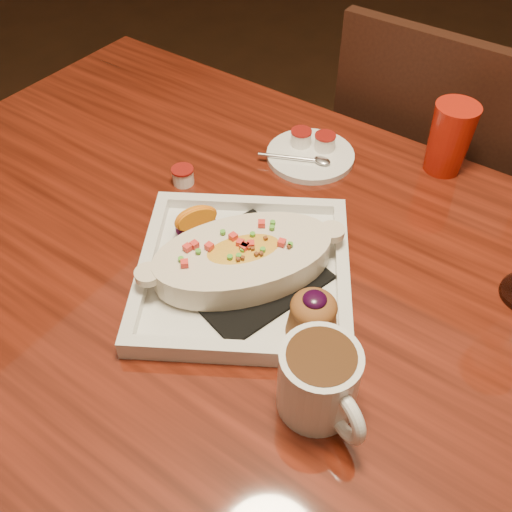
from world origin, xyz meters
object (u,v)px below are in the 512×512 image
Objects in this scene: coffee_mug at (320,380)px; saucer at (310,152)px; chair_far at (427,192)px; table at (280,332)px; plate at (248,267)px; red_tumbler at (450,139)px.

saucer is at bearing 147.57° from coffee_mug.
coffee_mug is 0.81× the size of saucer.
saucer is at bearing 67.92° from chair_far.
coffee_mug is (0.13, -0.12, 0.15)m from table.
chair_far is 0.44m from saucer.
red_tumbler is (0.12, 0.41, 0.03)m from plate.
plate is at bearing -166.15° from table.
coffee_mug reaches higher than plate.
red_tumbler is at bearing 80.01° from table.
red_tumbler is at bearing 107.06° from chair_far.
plate is (-0.05, -0.01, 0.13)m from table.
red_tumbler reaches higher than table.
plate reaches higher than table.
coffee_mug is at bearing -57.26° from saucer.
chair_far is at bearing 53.74° from plate.
table is 0.34m from saucer.
plate is 0.22m from coffee_mug.
table is 9.55× the size of saucer.
coffee_mug is at bearing -83.33° from red_tumbler.
saucer is (-0.27, 0.42, -0.04)m from coffee_mug.
table is 0.24m from coffee_mug.
chair_far is at bearing 107.06° from red_tumbler.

